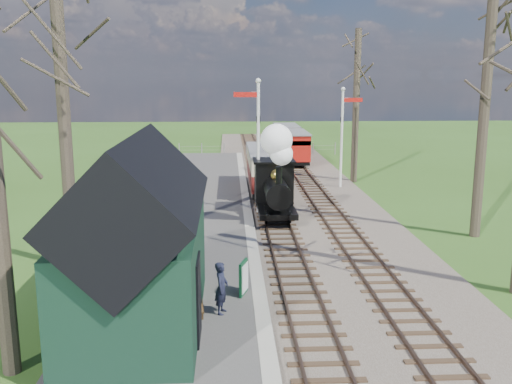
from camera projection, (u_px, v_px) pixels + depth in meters
distant_hills at (255, 245)px, 77.10m from camera, size 114.40×48.00×22.02m
ballast_bed at (288, 188)px, 32.36m from camera, size 8.00×60.00×0.10m
track_near at (265, 187)px, 32.29m from camera, size 1.60×60.00×0.15m
track_far at (311, 187)px, 32.42m from camera, size 1.60×60.00×0.15m
platform at (195, 224)px, 24.30m from camera, size 5.00×44.00×0.20m
coping_strip at (249, 224)px, 24.41m from camera, size 0.40×44.00×0.21m
station_shed at (138, 244)px, 14.04m from camera, size 3.25×6.30×4.78m
semaphore_near at (257, 137)px, 25.68m from camera, size 1.22×0.24×6.22m
semaphore_far at (343, 130)px, 31.84m from camera, size 1.22×0.24×5.72m
bare_trees at (326, 109)px, 19.68m from camera, size 15.51×22.39×12.00m
fence_line at (258, 148)px, 45.91m from camera, size 12.60×0.08×1.00m
locomotive at (276, 178)px, 24.78m from camera, size 1.69×3.94×4.23m
coach at (267, 168)px, 30.81m from camera, size 1.97×6.76×2.08m
red_carriage_a at (294, 147)px, 40.33m from camera, size 1.85×4.58×1.95m
red_carriage_b at (286, 138)px, 45.72m from camera, size 1.85×4.58×1.95m
sign_board at (244, 278)px, 16.21m from camera, size 0.28×0.67×0.99m
bench at (193, 300)px, 15.04m from camera, size 0.47×1.27×0.71m
person at (221, 288)px, 14.88m from camera, size 0.45×0.57×1.40m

